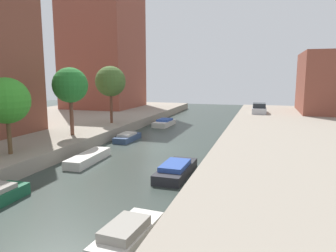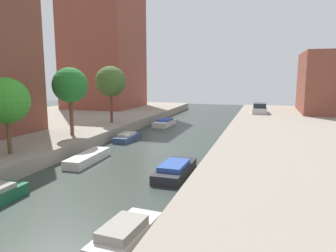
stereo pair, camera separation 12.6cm
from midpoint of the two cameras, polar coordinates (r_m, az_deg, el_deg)
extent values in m
plane|color=#2D3833|center=(25.95, -2.27, -4.14)|extent=(84.00, 84.00, 0.00)
cube|color=gray|center=(33.82, -27.04, -1.16)|extent=(20.00, 64.00, 1.00)
cube|color=brown|center=(51.46, -11.73, 14.70)|extent=(10.00, 10.72, 20.25)
cylinder|color=brown|center=(22.36, -27.03, -1.54)|extent=(0.26, 0.26, 2.40)
sphere|color=#358D28|center=(22.10, -27.44, 4.11)|extent=(2.90, 2.90, 2.90)
cylinder|color=brown|center=(27.55, -17.23, 1.69)|extent=(0.31, 0.31, 3.17)
sphere|color=#24712B|center=(27.35, -17.49, 7.11)|extent=(2.92, 2.92, 2.92)
cylinder|color=brown|center=(33.67, -10.38, 3.32)|extent=(0.29, 0.29, 3.27)
sphere|color=#41612B|center=(33.51, -10.51, 7.98)|extent=(3.17, 3.17, 3.17)
cube|color=#B7B7BC|center=(44.01, 16.13, 2.79)|extent=(1.91, 4.37, 0.75)
cube|color=#1E2328|center=(43.62, 16.16, 3.63)|extent=(1.65, 2.42, 0.61)
cube|color=beige|center=(22.64, -14.41, -5.64)|extent=(1.44, 4.55, 0.59)
cube|color=#33476B|center=(29.32, -7.48, -2.16)|extent=(1.36, 3.55, 0.51)
cube|color=#B2ADA3|center=(29.16, -7.58, -1.50)|extent=(1.14, 1.96, 0.22)
cube|color=beige|center=(37.57, -0.81, 0.47)|extent=(1.80, 4.07, 0.60)
cube|color=#2D4C9E|center=(37.74, -0.70, 1.13)|extent=(1.48, 2.26, 0.22)
cube|color=beige|center=(12.19, -7.50, -18.98)|extent=(1.61, 3.61, 0.45)
cube|color=gray|center=(11.78, -8.15, -17.89)|extent=(1.29, 2.02, 0.34)
cube|color=#232328|center=(19.15, 1.30, -8.11)|extent=(1.66, 4.51, 0.56)
cube|color=#2D4C9E|center=(18.78, 1.09, -7.12)|extent=(1.39, 2.48, 0.27)
camera|label=1|loc=(0.06, -90.12, -0.02)|focal=33.56mm
camera|label=2|loc=(0.06, 89.88, 0.02)|focal=33.56mm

